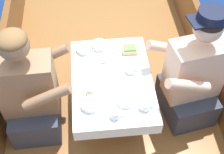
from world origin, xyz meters
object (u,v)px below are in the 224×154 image
(tin_can, at_px, (91,91))
(person_starboard, at_px, (192,78))
(person_port, at_px, (31,94))
(sandwich, at_px, (130,49))
(coffee_cup_starboard, at_px, (145,105))
(coffee_cup_center, at_px, (116,114))
(coffee_cup_port, at_px, (131,69))

(tin_can, bearing_deg, person_starboard, 6.90)
(person_port, bearing_deg, sandwich, 20.14)
(coffee_cup_starboard, bearing_deg, coffee_cup_center, -166.16)
(coffee_cup_center, bearing_deg, coffee_cup_starboard, 13.84)
(person_starboard, height_order, tin_can, person_starboard)
(sandwich, relative_size, coffee_cup_starboard, 1.10)
(sandwich, distance_m, tin_can, 0.49)
(coffee_cup_port, xyz_separation_m, coffee_cup_center, (-0.15, -0.38, 0.01))
(person_port, distance_m, coffee_cup_center, 0.65)
(sandwich, xyz_separation_m, coffee_cup_port, (-0.02, -0.20, -0.01))
(coffee_cup_port, xyz_separation_m, tin_can, (-0.30, -0.17, 0.00))
(person_starboard, relative_size, coffee_cup_starboard, 9.56)
(coffee_cup_starboard, xyz_separation_m, tin_can, (-0.35, 0.15, -0.00))
(person_port, height_order, person_starboard, person_starboard)
(person_port, bearing_deg, person_starboard, -0.60)
(person_port, height_order, coffee_cup_center, person_port)
(person_port, relative_size, coffee_cup_starboard, 9.08)
(person_port, height_order, coffee_cup_port, person_port)
(tin_can, bearing_deg, coffee_cup_port, 29.88)
(coffee_cup_port, bearing_deg, person_port, -172.11)
(coffee_cup_starboard, bearing_deg, person_starboard, 31.85)
(tin_can, bearing_deg, person_port, 170.53)
(person_starboard, xyz_separation_m, tin_can, (-0.75, -0.09, 0.06))
(coffee_cup_starboard, bearing_deg, coffee_cup_port, 98.61)
(person_port, xyz_separation_m, tin_can, (0.43, -0.07, 0.08))
(sandwich, relative_size, coffee_cup_center, 1.23)
(coffee_cup_starboard, bearing_deg, sandwich, 93.66)
(person_port, distance_m, sandwich, 0.82)
(person_port, xyz_separation_m, person_starboard, (1.18, 0.02, 0.02))
(coffee_cup_center, bearing_deg, coffee_cup_port, 67.87)
(coffee_cup_port, relative_size, coffee_cup_starboard, 0.95)
(coffee_cup_starboard, distance_m, tin_can, 0.39)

